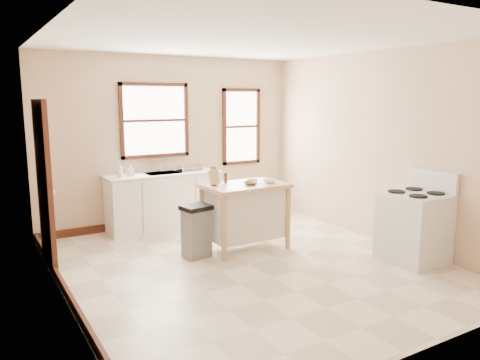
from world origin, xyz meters
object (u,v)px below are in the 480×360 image
object	(u,v)px
dish_rack	(190,168)
gas_stove	(414,217)
bowl_b	(252,181)
soap_bottle_a	(120,170)
pepper_grinder	(226,178)
bowl_a	(250,183)
bowl_c	(270,181)
knife_block	(214,178)
kitchen_island	(245,216)
trash_bin	(196,231)
soap_bottle_b	(130,170)

from	to	relation	value
dish_rack	gas_stove	world-z (taller)	gas_stove
gas_stove	bowl_b	bearing A→B (deg)	131.89
soap_bottle_a	pepper_grinder	world-z (taller)	soap_bottle_a
bowl_a	bowl_c	size ratio (longest dim) A/B	1.01
soap_bottle_a	bowl_b	size ratio (longest dim) A/B	1.44
knife_block	bowl_b	world-z (taller)	knife_block
kitchen_island	bowl_b	world-z (taller)	bowl_b
knife_block	bowl_c	distance (m)	0.79
kitchen_island	gas_stove	distance (m)	2.25
bowl_c	trash_bin	bearing A→B (deg)	173.08
bowl_a	bowl_b	world-z (taller)	bowl_a
soap_bottle_b	pepper_grinder	world-z (taller)	soap_bottle_b
dish_rack	bowl_b	distance (m)	1.50
kitchen_island	pepper_grinder	bearing A→B (deg)	133.21
dish_rack	bowl_b	bearing A→B (deg)	-69.04
soap_bottle_a	knife_block	bearing A→B (deg)	-45.23
knife_block	gas_stove	distance (m)	2.69
soap_bottle_b	bowl_a	bearing A→B (deg)	-68.68
dish_rack	bowl_c	xyz separation A→B (m)	(0.48, -1.64, -0.01)
pepper_grinder	gas_stove	bearing A→B (deg)	-44.49
soap_bottle_b	knife_block	world-z (taller)	knife_block
soap_bottle_a	soap_bottle_b	bearing A→B (deg)	28.15
kitchen_island	dish_rack	bearing A→B (deg)	94.79
soap_bottle_a	kitchen_island	size ratio (longest dim) A/B	0.20
bowl_b	trash_bin	world-z (taller)	bowl_b
bowl_a	bowl_b	xyz separation A→B (m)	(0.13, 0.15, -0.00)
dish_rack	bowl_b	size ratio (longest dim) A/B	2.33
knife_block	bowl_c	size ratio (longest dim) A/B	1.13
dish_rack	bowl_a	bearing A→B (deg)	-74.68
soap_bottle_a	soap_bottle_b	world-z (taller)	soap_bottle_a
soap_bottle_b	bowl_a	size ratio (longest dim) A/B	1.02
dish_rack	bowl_b	world-z (taller)	dish_rack
bowl_b	trash_bin	bearing A→B (deg)	-177.90
trash_bin	dish_rack	bearing A→B (deg)	59.40
pepper_grinder	bowl_a	distance (m)	0.38
knife_block	soap_bottle_b	bearing A→B (deg)	106.99
kitchen_island	trash_bin	xyz separation A→B (m)	(-0.75, 0.02, -0.11)
kitchen_island	trash_bin	size ratio (longest dim) A/B	1.60
dish_rack	trash_bin	distance (m)	1.73
soap_bottle_a	bowl_b	world-z (taller)	soap_bottle_a
soap_bottle_a	gas_stove	xyz separation A→B (m)	(2.92, -3.08, -0.45)
pepper_grinder	gas_stove	world-z (taller)	gas_stove
bowl_c	trash_bin	distance (m)	1.25
bowl_c	gas_stove	distance (m)	1.97
kitchen_island	bowl_b	xyz separation A→B (m)	(0.15, 0.05, 0.49)
soap_bottle_b	knife_block	bearing A→B (deg)	-76.67
soap_bottle_a	dish_rack	size ratio (longest dim) A/B	0.62
bowl_a	soap_bottle_a	bearing A→B (deg)	129.78
trash_bin	gas_stove	xyz separation A→B (m)	(2.36, -1.59, 0.23)
knife_block	bowl_b	xyz separation A→B (m)	(0.57, -0.09, -0.08)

